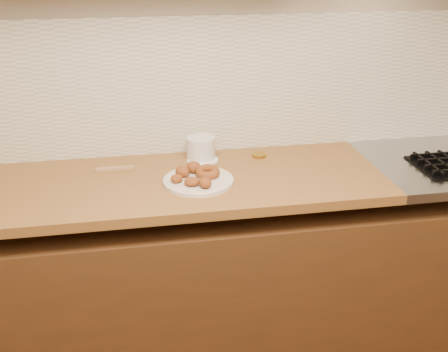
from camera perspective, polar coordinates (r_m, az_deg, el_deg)
The scene contains 11 objects.
wall_back at distance 2.34m, azimuth 2.38°, elevation 13.59°, with size 4.00×0.02×2.70m, color tan.
base_cabinet at distance 2.43m, azimuth 3.57°, elevation -10.75°, with size 3.60×0.60×0.77m, color #522D15.
butcher_block at distance 2.14m, azimuth -13.28°, elevation -1.33°, with size 2.30×0.62×0.04m, color olive.
backsplash at distance 2.36m, azimuth 2.38°, elevation 9.96°, with size 3.60×0.02×0.60m, color beige.
donut_plate at distance 2.08m, azimuth -2.81°, elevation -0.53°, with size 0.28×0.28×0.02m, color beige.
ring_donut at distance 2.10m, azimuth -1.80°, elevation 0.45°, with size 0.10×0.10×0.03m, color brown.
fried_dough_chunks at distance 2.07m, azimuth -3.64°, elevation 0.11°, with size 0.16×0.21×0.05m.
plastic_tub at distance 2.29m, azimuth -2.54°, elevation 3.01°, with size 0.13×0.13×0.10m, color silver.
tub_lid at distance 2.29m, azimuth -2.37°, elevation 1.73°, with size 0.14×0.14×0.01m, color white.
brass_jar_lid at distance 2.35m, azimuth 3.82°, elevation 2.29°, with size 0.06×0.06×0.01m, color #A27D20.
wooden_utensil at distance 2.25m, azimuth -11.76°, elevation 0.80°, with size 0.16×0.02×0.01m, color #A37B54.
Camera 1 is at (-0.49, -0.25, 1.77)m, focal length 42.00 mm.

